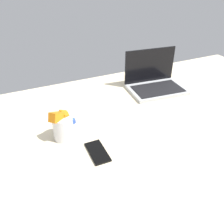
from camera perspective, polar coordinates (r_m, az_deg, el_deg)
name	(u,v)px	position (r cm, az deg, el deg)	size (l,w,h in cm)	color
bed_mattress	(189,135)	(128.16, 18.24, -5.27)	(180.00, 140.00, 18.00)	beige
laptop	(155,82)	(147.33, 10.31, 7.10)	(35.19, 26.27, 23.00)	#B7BABC
snack_cup	(63,126)	(103.96, -11.77, -3.35)	(11.59, 9.54, 14.93)	silver
cell_phone	(97,152)	(97.65, -3.57, -9.67)	(6.80, 14.00, 0.80)	black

